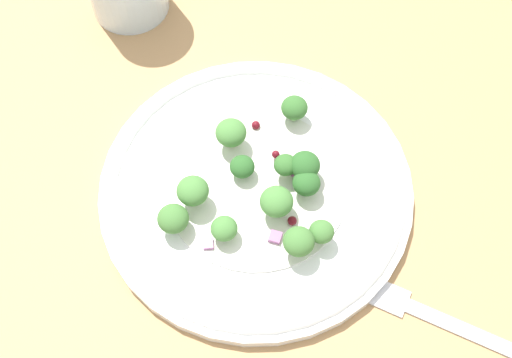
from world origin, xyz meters
TOP-DOWN VIEW (x-y plane):
  - ground_plane at (0.00, 0.00)cm, footprint 180.00×180.00cm
  - plate at (-2.81, 2.67)cm, footprint 27.90×27.90cm
  - dressing_pool at (-2.81, 2.67)cm, footprint 16.18×16.18cm
  - broccoli_floret_0 at (-1.39, -1.47)cm, footprint 2.43×2.43cm
  - broccoli_floret_1 at (-0.28, 6.57)cm, footprint 2.79×2.79cm
  - broccoli_floret_2 at (-9.45, 7.08)cm, footprint 2.68×2.68cm
  - broccoli_floret_3 at (5.18, 2.76)cm, footprint 2.46×2.46cm
  - broccoli_floret_4 at (-4.94, -4.48)cm, footprint 2.11×2.11cm
  - broccoli_floret_5 at (-8.23, 2.92)cm, footprint 2.28×2.28cm
  - broccoli_floret_6 at (-4.27, 0.04)cm, footprint 2.85×2.85cm
  - broccoli_floret_7 at (-6.60, 6.76)cm, footprint 2.78×2.78cm
  - broccoli_floret_8 at (-0.65, 0.88)cm, footprint 2.07×2.07cm
  - broccoli_floret_9 at (-2.24, 4.31)cm, footprint 2.20×2.20cm
  - broccoli_floret_10 at (-6.73, -3.20)cm, footprint 2.63×2.63cm
  - broccoli_floret_11 at (0.08, -0.67)cm, footprint 2.65×2.65cm
  - cranberry_0 at (2.72, 5.47)cm, footprint 0.80×0.80cm
  - cranberry_1 at (-4.58, -1.69)cm, footprint 0.81×0.81cm
  - cranberry_2 at (0.51, 2.36)cm, footprint 0.72×0.72cm
  - onion_bit_0 at (-6.55, -1.04)cm, footprint 1.16×1.16cm
  - onion_bit_1 at (-9.62, 3.76)cm, footprint 1.26×1.23cm
  - onion_bit_2 at (-0.44, 0.01)cm, footprint 1.14×0.92cm
  - fork at (-6.45, -17.68)cm, footprint 2.50×18.64cm

SIDE VIEW (x-z plane):
  - ground_plane at x=0.00cm, z-range -2.00..0.00cm
  - fork at x=-6.45cm, z-range 0.00..0.50cm
  - plate at x=-2.81cm, z-range 0.01..1.71cm
  - dressing_pool at x=-2.81cm, z-range 1.20..1.40cm
  - onion_bit_2 at x=-0.44cm, z-range 1.22..1.72cm
  - onion_bit_1 at x=-9.62cm, z-range 1.40..1.76cm
  - onion_bit_0 at x=-6.55cm, z-range 1.38..1.89cm
  - cranberry_0 at x=2.72cm, z-range 1.24..2.03cm
  - cranberry_1 at x=-4.58cm, z-range 1.33..2.14cm
  - cranberry_2 at x=0.51cm, z-range 1.71..2.43cm
  - broccoli_floret_9 at x=-2.24cm, z-range 1.48..3.71cm
  - broccoli_floret_5 at x=-8.23cm, z-range 1.59..3.90cm
  - broccoli_floret_4 at x=-4.94cm, z-range 1.88..4.02cm
  - broccoli_floret_3 at x=5.18cm, z-range 1.74..4.23cm
  - broccoli_floret_0 at x=-1.39cm, z-range 1.77..4.24cm
  - broccoli_floret_2 at x=-9.45cm, z-range 1.65..4.36cm
  - broccoli_floret_8 at x=-0.65cm, z-range 2.08..4.17cm
  - broccoli_floret_6 at x=-4.27cm, z-range 1.83..4.72cm
  - broccoli_floret_11 at x=0.08cm, z-range 1.94..4.63cm
  - broccoli_floret_10 at x=-6.73cm, z-range 1.97..4.63cm
  - broccoli_floret_1 at x=-0.28cm, z-range 1.96..4.78cm
  - broccoli_floret_7 at x=-6.60cm, z-range 2.00..4.82cm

